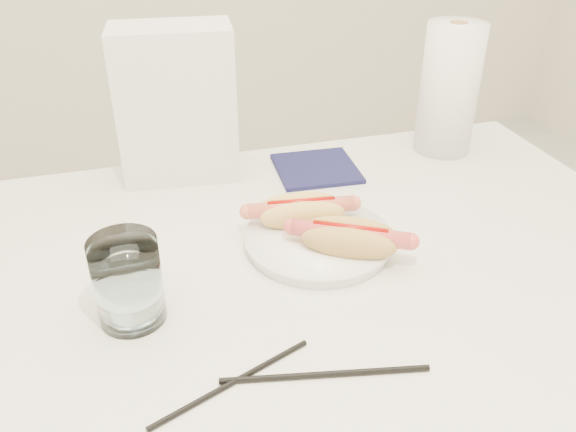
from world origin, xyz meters
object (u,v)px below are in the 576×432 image
object	(u,v)px
plate	(318,242)
table	(266,318)
napkin_box	(177,104)
paper_towel_roll	(449,89)
water_glass	(128,281)
hotdog_left	(301,211)
hotdog_right	(350,238)

from	to	relation	value
plate	table	bearing A→B (deg)	-147.08
napkin_box	paper_towel_roll	world-z (taller)	napkin_box
water_glass	napkin_box	xyz separation A→B (m)	(0.11, 0.36, 0.07)
napkin_box	water_glass	bearing A→B (deg)	-100.21
table	paper_towel_roll	distance (m)	0.55
water_glass	hotdog_left	bearing A→B (deg)	26.66
hotdog_left	water_glass	distance (m)	0.28
plate	hotdog_left	bearing A→B (deg)	107.18
hotdog_right	napkin_box	world-z (taller)	napkin_box
hotdog_left	paper_towel_roll	distance (m)	0.41
paper_towel_roll	hotdog_right	bearing A→B (deg)	-135.69
table	paper_towel_roll	xyz separation A→B (m)	(0.42, 0.31, 0.18)
paper_towel_roll	table	bearing A→B (deg)	-143.80
table	hotdog_left	distance (m)	0.16
hotdog_right	water_glass	xyz separation A→B (m)	(-0.29, -0.04, 0.02)
water_glass	napkin_box	distance (m)	0.39
plate	paper_towel_roll	bearing A→B (deg)	37.09
water_glass	table	bearing A→B (deg)	7.56
plate	water_glass	distance (m)	0.28
plate	paper_towel_roll	world-z (taller)	paper_towel_roll
hotdog_left	napkin_box	world-z (taller)	napkin_box
table	plate	xyz separation A→B (m)	(0.09, 0.06, 0.07)
hotdog_right	water_glass	distance (m)	0.29
water_glass	paper_towel_roll	xyz separation A→B (m)	(0.59, 0.33, 0.06)
hotdog_left	plate	bearing A→B (deg)	-65.68
plate	napkin_box	bearing A→B (deg)	118.36
table	paper_towel_roll	world-z (taller)	paper_towel_roll
paper_towel_roll	hotdog_left	bearing A→B (deg)	-148.79
water_glass	paper_towel_roll	distance (m)	0.68
water_glass	paper_towel_roll	world-z (taller)	paper_towel_roll
plate	paper_towel_roll	distance (m)	0.43
water_glass	napkin_box	world-z (taller)	napkin_box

